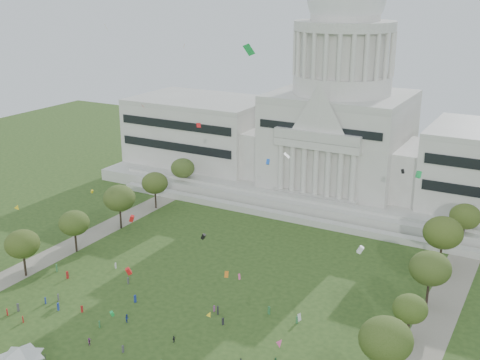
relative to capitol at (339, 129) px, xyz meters
name	(u,v)px	position (x,y,z in m)	size (l,w,h in m)	color
capitol	(339,129)	(0.00, 0.00, 0.00)	(160.00, 64.50, 91.30)	#BAB8AE
path_left	(55,254)	(-48.00, -83.59, -22.28)	(8.00, 160.00, 0.04)	gray
path_right	(420,356)	(48.00, -83.59, -22.28)	(8.00, 160.00, 0.04)	gray
row_tree_l_2	(22,244)	(-45.04, -96.29, -13.79)	(8.42, 8.42, 11.97)	black
row_tree_r_2	(386,340)	(44.17, -96.15, -12.64)	(9.55, 9.55, 13.58)	black
row_tree_l_3	(74,223)	(-44.09, -79.67, -14.09)	(8.12, 8.12, 11.55)	black
row_tree_r_3	(410,309)	(44.40, -79.10, -15.21)	(7.01, 7.01, 9.98)	black
row_tree_l_4	(119,198)	(-44.08, -61.17, -12.90)	(9.29, 9.29, 13.21)	black
row_tree_r_4	(430,268)	(44.76, -63.55, -13.01)	(9.19, 9.19, 13.06)	black
row_tree_l_5	(155,183)	(-45.22, -42.58, -13.88)	(8.33, 8.33, 11.85)	black
row_tree_r_5	(443,233)	(43.49, -43.40, -12.37)	(9.82, 9.82, 13.96)	black
row_tree_l_6	(183,168)	(-46.87, -24.45, -14.02)	(8.19, 8.19, 11.64)	black
row_tree_r_6	(465,216)	(45.96, -25.46, -13.79)	(8.42, 8.42, 11.97)	black
event_tent	(20,352)	(-15.89, -123.81, -18.36)	(11.64, 11.64, 5.08)	#4C4C4C
person_4	(174,339)	(3.63, -102.61, -21.54)	(0.89, 0.48, 1.51)	#26262B
person_5	(89,341)	(-10.64, -111.47, -21.53)	(1.43, 0.56, 1.54)	#994C8C
person_8	(127,318)	(-9.48, -101.12, -21.37)	(0.89, 0.55, 1.84)	navy
distant_crowd	(123,309)	(-12.68, -98.67, -21.43)	(62.86, 36.20, 1.94)	#4C4C51
kite_swarm	(162,231)	(3.24, -104.39, 2.52)	(83.67, 97.29, 57.74)	black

